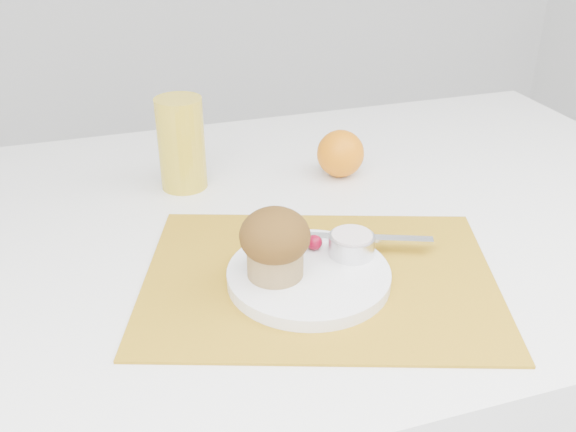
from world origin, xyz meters
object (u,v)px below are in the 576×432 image
object	(u,v)px
table	(316,404)
orange	(340,154)
plate	(309,276)
muffin	(275,243)
juice_glass	(181,144)

from	to	relation	value
table	orange	size ratio (longest dim) A/B	16.06
table	orange	world-z (taller)	orange
table	plate	bearing A→B (deg)	-115.59
orange	muffin	distance (m)	0.33
table	muffin	xyz separation A→B (m)	(-0.12, -0.16, 0.44)
juice_glass	muffin	bearing A→B (deg)	-79.69
table	muffin	size ratio (longest dim) A/B	14.34
table	juice_glass	world-z (taller)	juice_glass
orange	juice_glass	world-z (taller)	juice_glass
table	muffin	distance (m)	0.48
table	juice_glass	size ratio (longest dim) A/B	8.52
juice_glass	muffin	xyz separation A→B (m)	(0.06, -0.30, -0.01)
plate	muffin	world-z (taller)	muffin
plate	orange	size ratio (longest dim) A/B	2.58
plate	juice_glass	distance (m)	0.33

